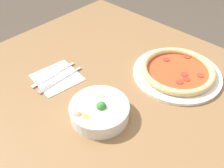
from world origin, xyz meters
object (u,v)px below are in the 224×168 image
pizza (177,71)px  knife (55,73)px  bowl (99,110)px  fork (61,79)px

pizza → knife: 0.47m
bowl → knife: (0.28, -0.03, -0.03)m
fork → knife: same height
fork → knife: size_ratio=1.00×
bowl → knife: size_ratio=0.97×
pizza → knife: (0.35, 0.32, -0.01)m
knife → fork: bearing=81.7°
bowl → fork: bearing=-6.5°
pizza → fork: (0.30, 0.33, -0.01)m
bowl → knife: bearing=-6.8°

